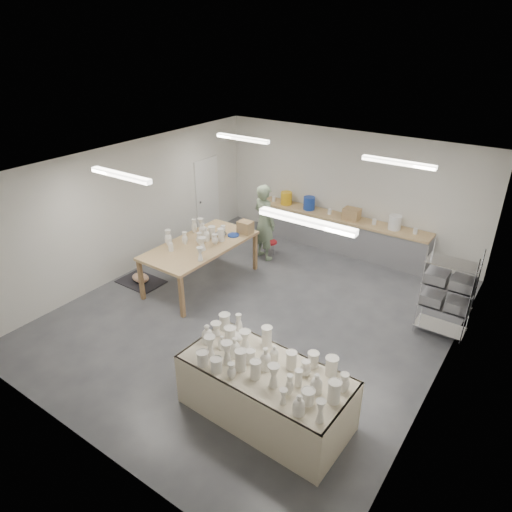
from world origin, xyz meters
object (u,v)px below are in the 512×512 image
Objects in this scene: work_table at (204,243)px; red_stool at (270,243)px; drying_table at (265,390)px; potter at (264,222)px.

red_stool is (0.40, 2.05, -0.68)m from work_table.
drying_table is 5.26m from potter.
red_stool is (-2.92, 4.61, -0.19)m from drying_table.
drying_table is 5.65× the size of red_stool.
drying_table is 4.23m from work_table.
red_stool is (0.00, 0.27, -0.66)m from potter.
potter reaches higher than red_stool.
work_table is at bearing 95.50° from potter.
work_table is at bearing 144.39° from drying_table.
work_table is 2.20m from red_stool.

